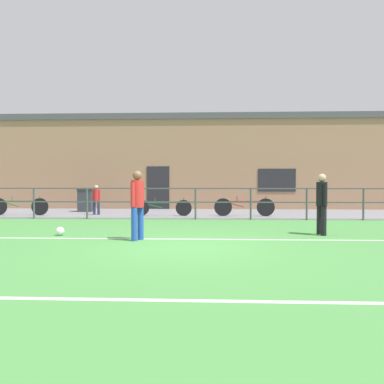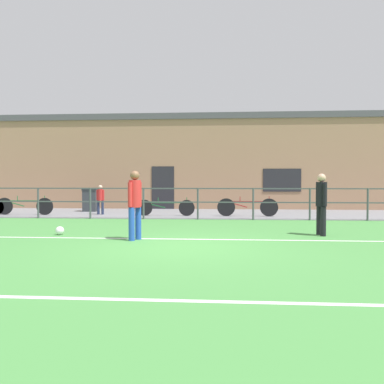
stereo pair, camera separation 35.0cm
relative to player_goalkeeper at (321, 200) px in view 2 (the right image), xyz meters
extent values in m
cube|color=#478C42|center=(-3.45, -2.00, -0.93)|extent=(60.00, 44.00, 0.04)
cube|color=white|center=(-3.45, -0.91, -0.91)|extent=(36.00, 0.11, 0.00)
cube|color=white|center=(-3.45, -5.91, -0.91)|extent=(36.00, 0.11, 0.00)
cube|color=slate|center=(-3.45, 6.50, -0.90)|extent=(48.00, 5.00, 0.02)
cylinder|color=#474C51|center=(-9.45, 4.00, -0.33)|extent=(0.07, 0.07, 1.15)
cylinder|color=#474C51|center=(-7.45, 4.00, -0.33)|extent=(0.07, 0.07, 1.15)
cylinder|color=#474C51|center=(-5.45, 4.00, -0.33)|extent=(0.07, 0.07, 1.15)
cylinder|color=#474C51|center=(-3.45, 4.00, -0.33)|extent=(0.07, 0.07, 1.15)
cylinder|color=#474C51|center=(-1.45, 4.00, -0.33)|extent=(0.07, 0.07, 1.15)
cylinder|color=#474C51|center=(0.55, 4.00, -0.33)|extent=(0.07, 0.07, 1.15)
cylinder|color=#474C51|center=(2.55, 4.00, -0.33)|extent=(0.07, 0.07, 1.15)
cube|color=#474C51|center=(-3.45, 4.00, 0.22)|extent=(36.00, 0.04, 0.04)
cube|color=#474C51|center=(-3.45, 4.00, -0.28)|extent=(36.00, 0.04, 0.04)
cube|color=#A37A5B|center=(-3.45, 10.20, 1.29)|extent=(28.00, 2.40, 4.40)
cube|color=#232328|center=(-5.47, 8.99, 0.14)|extent=(1.10, 0.04, 2.10)
cube|color=#232328|center=(0.28, 8.99, 0.52)|extent=(1.80, 0.04, 1.10)
cube|color=#4C4C51|center=(-3.45, 10.20, 3.64)|extent=(28.00, 2.56, 0.30)
cylinder|color=black|center=(-0.03, 0.12, -0.53)|extent=(0.14, 0.14, 0.76)
cylinder|color=black|center=(0.03, -0.12, -0.53)|extent=(0.14, 0.14, 0.76)
cylinder|color=black|center=(0.00, 0.00, 0.16)|extent=(0.28, 0.28, 0.63)
sphere|color=tan|center=(0.00, 0.00, 0.58)|extent=(0.21, 0.21, 0.21)
cylinder|color=black|center=(-0.04, 0.17, 0.15)|extent=(0.10, 0.10, 0.56)
cylinder|color=black|center=(0.04, -0.17, 0.15)|extent=(0.10, 0.10, 0.56)
cylinder|color=blue|center=(-4.69, -1.25, -0.52)|extent=(0.14, 0.14, 0.79)
cylinder|color=blue|center=(-4.58, -1.03, -0.52)|extent=(0.14, 0.14, 0.79)
cylinder|color=red|center=(-4.64, -1.14, 0.20)|extent=(0.29, 0.29, 0.65)
sphere|color=brown|center=(-4.64, -1.14, 0.64)|extent=(0.22, 0.22, 0.22)
cylinder|color=red|center=(-4.72, -1.30, 0.18)|extent=(0.10, 0.10, 0.58)
cylinder|color=red|center=(-4.56, -0.98, 0.18)|extent=(0.10, 0.10, 0.58)
sphere|color=white|center=(-6.80, -0.39, -0.80)|extent=(0.22, 0.22, 0.22)
cylinder|color=#232D4C|center=(-7.47, 5.61, -0.60)|extent=(0.10, 0.10, 0.57)
cylinder|color=#232D4C|center=(-7.65, 5.61, -0.60)|extent=(0.10, 0.10, 0.57)
cylinder|color=red|center=(-7.56, 5.61, -0.08)|extent=(0.21, 0.21, 0.47)
sphere|color=beige|center=(-7.56, 5.61, 0.24)|extent=(0.16, 0.16, 0.16)
cylinder|color=red|center=(-7.43, 5.61, -0.09)|extent=(0.07, 0.07, 0.42)
cylinder|color=red|center=(-7.69, 5.62, -0.09)|extent=(0.07, 0.07, 0.42)
cylinder|color=black|center=(-11.44, 5.20, -0.54)|extent=(0.69, 0.04, 0.69)
cylinder|color=black|center=(-9.74, 5.20, -0.54)|extent=(0.69, 0.04, 0.69)
cube|color=#1E6633|center=(-10.59, 5.20, -0.32)|extent=(1.32, 0.04, 0.04)
cube|color=#1E6633|center=(-11.01, 5.20, -0.43)|extent=(0.83, 0.03, 0.25)
cylinder|color=#1E6633|center=(-10.89, 5.20, -0.22)|extent=(0.03, 0.03, 0.20)
cylinder|color=#1E6633|center=(-9.74, 5.20, -0.25)|extent=(0.03, 0.03, 0.28)
cylinder|color=black|center=(-5.65, 5.20, -0.57)|extent=(0.63, 0.04, 0.63)
cylinder|color=black|center=(-3.96, 5.20, -0.57)|extent=(0.63, 0.04, 0.63)
cube|color=#1E6633|center=(-4.81, 5.20, -0.37)|extent=(1.31, 0.04, 0.04)
cube|color=#1E6633|center=(-5.23, 5.20, -0.47)|extent=(0.83, 0.03, 0.23)
cylinder|color=#1E6633|center=(-5.10, 5.20, -0.27)|extent=(0.03, 0.03, 0.20)
cylinder|color=#1E6633|center=(-3.96, 5.20, -0.30)|extent=(0.03, 0.03, 0.28)
cylinder|color=black|center=(-2.41, 5.20, -0.54)|extent=(0.70, 0.04, 0.70)
cylinder|color=black|center=(-0.75, 5.20, -0.54)|extent=(0.70, 0.04, 0.70)
cube|color=maroon|center=(-1.58, 5.20, -0.31)|extent=(1.30, 0.04, 0.04)
cube|color=maroon|center=(-2.00, 5.20, -0.43)|extent=(0.81, 0.03, 0.25)
cylinder|color=maroon|center=(-1.87, 5.20, -0.21)|extent=(0.03, 0.03, 0.20)
cylinder|color=maroon|center=(-0.75, 5.20, -0.24)|extent=(0.03, 0.03, 0.28)
cube|color=#33383D|center=(-8.49, 7.15, -0.42)|extent=(0.61, 0.51, 0.94)
cube|color=#282C30|center=(-8.49, 7.15, 0.09)|extent=(0.64, 0.55, 0.08)
camera|label=1|loc=(-2.88, -10.70, 0.53)|focal=37.93mm
camera|label=2|loc=(-2.53, -10.67, 0.53)|focal=37.93mm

